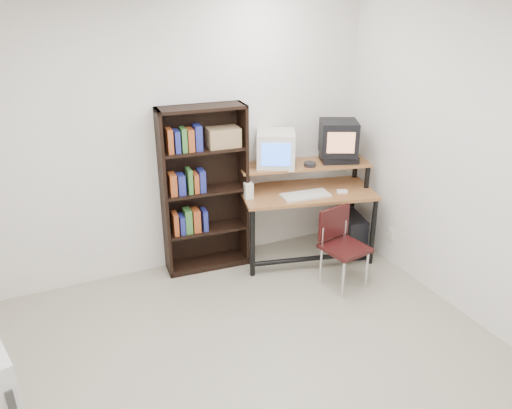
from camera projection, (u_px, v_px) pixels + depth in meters
name	position (u px, v px, depth m)	size (l,w,h in m)	color
floor	(261.00, 394.00, 3.47)	(4.00, 4.00, 0.01)	#A39C87
back_wall	(171.00, 140.00, 4.63)	(4.00, 0.01, 2.60)	silver
right_wall	(505.00, 177.00, 3.72)	(0.01, 4.00, 2.60)	silver
computer_desk	(306.00, 193.00, 5.03)	(1.43, 0.94, 0.98)	#995F32
crt_monitor	(276.00, 149.00, 4.90)	(0.49, 0.49, 0.35)	beige
vcr	(339.00, 158.00, 5.06)	(0.36, 0.26, 0.08)	black
crt_tv	(338.00, 138.00, 5.00)	(0.48, 0.47, 0.34)	black
cd_spindle	(310.00, 165.00, 4.92)	(0.12, 0.12, 0.05)	#26262B
keyboard	(306.00, 196.00, 4.86)	(0.47, 0.21, 0.04)	beige
mousepad	(342.00, 194.00, 4.94)	(0.22, 0.18, 0.01)	black
mouse	(342.00, 192.00, 4.95)	(0.10, 0.06, 0.03)	white
desk_speaker	(249.00, 191.00, 4.78)	(0.08, 0.07, 0.17)	beige
pc_tower	(350.00, 233.00, 5.29)	(0.20, 0.45, 0.42)	black
school_chair	(341.00, 240.00, 4.61)	(0.43, 0.43, 0.74)	black
bookshelf	(204.00, 187.00, 4.78)	(0.83, 0.33, 1.63)	black
wall_outlet	(391.00, 234.00, 5.07)	(0.02, 0.08, 0.12)	beige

